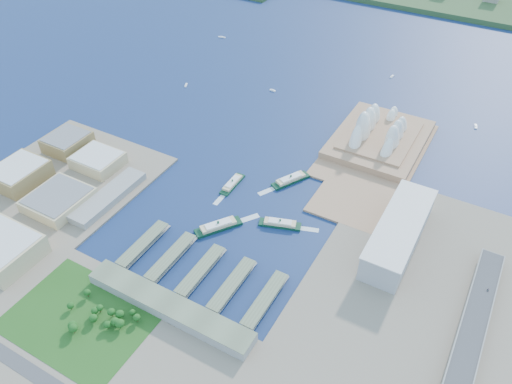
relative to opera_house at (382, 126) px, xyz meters
The scene contains 22 objects.
ground 300.75m from the opera_house, 110.56° to the right, with size 3000.00×3000.00×0.00m, color #0E1A43.
west_land 524.58m from the opera_house, 132.68° to the right, with size 220.00×390.00×3.00m, color #7B6F5F.
south_land 502.05m from the opera_house, 102.09° to the right, with size 720.00×180.00×3.00m, color #7B6F5F.
east_land 357.85m from the opera_house, 67.75° to the right, with size 240.00×500.00×3.00m, color #7B6F5F.
peninsula 36.56m from the opera_house, 82.87° to the right, with size 135.00×220.00×3.00m, color #9E7656.
opera_house is the anchor object (origin of this frame).
toaster_building 219.62m from the opera_house, 65.77° to the right, with size 45.00×155.00×35.00m, color #97979D.
expressway 392.63m from the opera_house, 60.16° to the right, with size 26.00×340.00×11.85m, color gray, non-canonical shape.
west_buildings 498.76m from the opera_house, 135.41° to the right, with size 200.00×280.00×27.00m, color olive, non-canonical shape.
ferry_wharves 367.50m from the opera_house, 104.38° to the right, with size 184.00×90.00×9.30m, color #5C674E, non-canonical shape.
terminal_building 425.27m from the opera_house, 102.24° to the right, with size 200.00×28.00×12.00m, color gray.
park 498.56m from the opera_house, 109.34° to the right, with size 150.00×110.00×16.00m, color #194714, non-canonical shape.
ferry_a 247.74m from the opera_house, 125.76° to the right, with size 12.86×50.53×9.55m, color #0D341F, non-canonical shape.
ferry_b 172.58m from the opera_house, 116.85° to the right, with size 14.66×57.58×10.89m, color #0D341F, non-canonical shape.
ferry_c 305.27m from the opera_house, 112.10° to the right, with size 15.54×61.04×11.54m, color #0D341F, non-canonical shape.
ferry_d 245.27m from the opera_house, 101.61° to the right, with size 13.66×53.65×10.14m, color #0D341F, non-canonical shape.
boat_a 371.73m from the opera_house, behind, with size 3.40×13.60×2.62m, color white, non-canonical shape.
boat_b 233.21m from the opera_house, 163.51° to the left, with size 3.89×11.11×3.00m, color white, non-canonical shape.
boat_c 175.81m from the opera_house, 45.10° to the left, with size 3.85×13.21×2.97m, color white, non-canonical shape.
boat_d 483.98m from the opera_house, 152.81° to the left, with size 3.58×16.37×2.76m, color white, non-canonical shape.
boat_e 232.26m from the opera_house, 102.64° to the left, with size 3.78×11.88×2.92m, color white, non-canonical shape.
car_c 306.04m from the opera_house, 49.37° to the right, with size 1.66×4.07×1.18m, color slate.
Camera 1 is at (255.05, -372.22, 441.89)m, focal length 35.00 mm.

